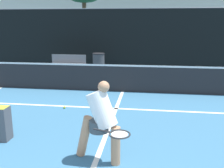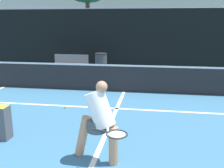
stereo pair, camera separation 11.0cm
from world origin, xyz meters
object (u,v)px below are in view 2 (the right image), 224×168
at_px(courtside_bench, 71,63).
at_px(parked_car, 133,51).
at_px(trash_bin, 101,63).
at_px(player_practicing, 99,119).
at_px(ball_hopper, 2,122).

distance_m(courtside_bench, parked_car, 5.05).
relative_size(trash_bin, parked_car, 0.21).
height_order(courtside_bench, trash_bin, trash_bin).
bearing_deg(parked_car, trash_bin, -105.59).
bearing_deg(parked_car, player_practicing, -88.30).
bearing_deg(trash_bin, courtside_bench, -175.91).
relative_size(ball_hopper, parked_car, 0.16).
bearing_deg(player_practicing, courtside_bench, 129.38).
relative_size(ball_hopper, trash_bin, 0.75).
height_order(ball_hopper, courtside_bench, courtside_bench).
xyz_separation_m(trash_bin, parked_car, (1.18, 4.22, 0.13)).
xyz_separation_m(ball_hopper, courtside_bench, (-0.83, 7.19, 0.10)).
distance_m(ball_hopper, trash_bin, 7.32).
relative_size(player_practicing, parked_car, 0.33).
bearing_deg(ball_hopper, courtside_bench, 96.57).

